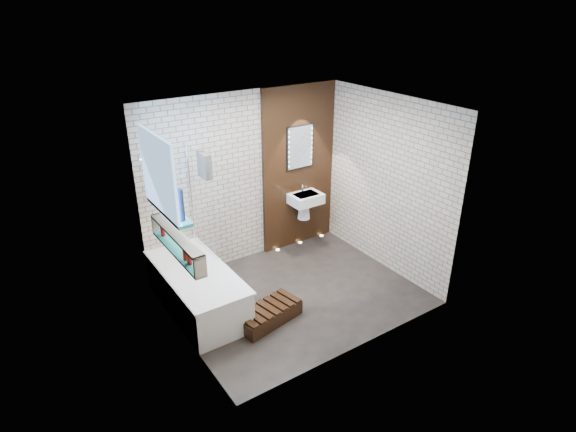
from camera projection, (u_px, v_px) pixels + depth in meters
ground at (294, 295)px, 6.63m from camera, size 3.20×3.20×0.00m
room_shell at (295, 209)px, 6.08m from camera, size 3.24×3.20×2.60m
walnut_panel at (299, 168)px, 7.52m from camera, size 1.30×0.06×2.60m
clerestory_window at (161, 182)px, 5.30m from camera, size 0.18×1.00×0.94m
display_niche at (177, 244)px, 5.47m from camera, size 0.14×1.30×0.26m
bathtub at (197, 290)px, 6.23m from camera, size 0.79×1.74×0.70m
bath_screen at (202, 203)px, 6.32m from camera, size 0.01×0.78×1.40m
towel at (205, 165)px, 5.95m from camera, size 0.09×0.25×0.32m
shower_head at (163, 155)px, 5.84m from camera, size 0.18×0.18×0.02m
washbasin at (305, 202)px, 7.59m from camera, size 0.50×0.36×0.58m
led_mirror at (300, 147)px, 7.34m from camera, size 0.50×0.02×0.70m
walnut_step at (268, 315)px, 6.06m from camera, size 0.91×0.54×0.19m
niche_bottles at (180, 250)px, 5.41m from camera, size 0.06×0.87×0.14m
sill_vases at (180, 205)px, 5.14m from camera, size 0.09×0.09×0.36m
floor_uplights at (300, 242)px, 8.01m from camera, size 0.96×0.06×0.01m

